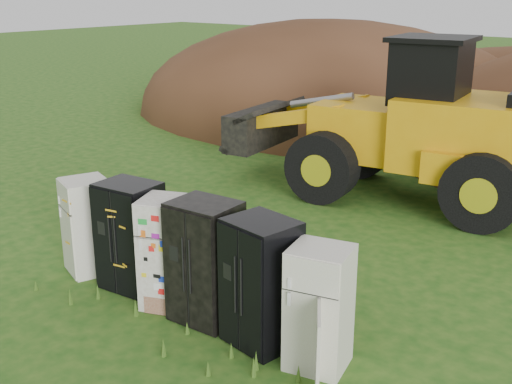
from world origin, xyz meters
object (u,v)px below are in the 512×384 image
Objects in this scene: fridge_leftmost at (88,226)px; fridge_black_right at (261,283)px; fridge_open_door at (319,308)px; wheel_loader at (387,117)px; fridge_dark_mid at (205,262)px; fridge_sticker at (169,253)px; fridge_black_side at (131,236)px.

fridge_black_right reaches higher than fridge_leftmost.
wheel_loader is at bearing 98.17° from fridge_open_door.
fridge_leftmost is 1.00× the size of fridge_open_door.
fridge_black_right is (1.10, -0.02, -0.01)m from fridge_dark_mid.
fridge_dark_mid is 7.41m from wheel_loader.
fridge_sticker is at bearing 167.01° from fridge_open_door.
wheel_loader is (2.01, 7.31, 1.07)m from fridge_leftmost.
fridge_black_right is at bearing 20.20° from fridge_leftmost.
fridge_leftmost is 4.90m from fridge_open_door.
fridge_sticker is 0.96× the size of fridge_black_right.
fridge_dark_mid is 0.24× the size of wheel_loader.
fridge_black_side is 7.39m from wheel_loader.
fridge_black_side is at bearing 153.32° from fridge_sticker.
fridge_black_right is 7.64m from wheel_loader.
fridge_black_right is 0.24× the size of wheel_loader.
fridge_open_door is at bearing -22.53° from fridge_sticker.
fridge_black_right is at bearing -83.20° from wheel_loader.
fridge_black_side reaches higher than fridge_sticker.
fridge_black_right is (2.85, -0.06, 0.01)m from fridge_black_side.
wheel_loader reaches higher than fridge_leftmost.
fridge_dark_mid is 2.07m from fridge_open_door.
fridge_open_door is (4.90, 0.01, -0.00)m from fridge_leftmost.
fridge_sticker is 7.40m from wheel_loader.
wheel_loader reaches higher than fridge_sticker.
fridge_dark_mid is at bearing -6.99° from fridge_black_side.
fridge_dark_mid is at bearing -91.48° from wheel_loader.
fridge_sticker is (2.07, -0.01, 0.04)m from fridge_leftmost.
fridge_sticker is 1.87m from fridge_black_right.
fridge_open_door is at bearing -76.34° from wheel_loader.
fridge_open_door is 0.22× the size of wheel_loader.
fridge_black_right is 1.09× the size of fridge_open_door.
fridge_leftmost is 3.94m from fridge_black_right.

